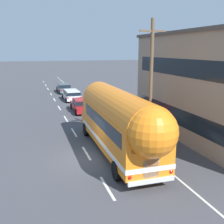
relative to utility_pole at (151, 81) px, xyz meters
The scene contains 7 objects.
ground_plane 6.58m from the utility_pole, 162.39° to the right, with size 300.00×300.00×0.00m, color #424247.
lane_markings 12.03m from the utility_pole, 100.24° to the left, with size 3.90×80.00×0.01m.
utility_pole is the anchor object (origin of this frame).
painted_bus 3.86m from the utility_pole, 149.20° to the right, with size 2.65×12.20×4.12m.
car_lead 12.40m from the utility_pole, 102.51° to the left, with size 1.93×4.65×1.37m.
car_second 18.94m from the utility_pole, 97.80° to the left, with size 2.03×4.52×1.37m.
car_third 25.95m from the utility_pole, 95.68° to the left, with size 1.98×4.75×1.37m.
Camera 1 is at (-3.37, -15.17, 6.52)m, focal length 43.46 mm.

